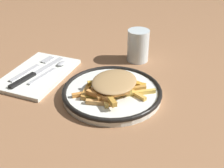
{
  "coord_description": "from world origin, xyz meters",
  "views": [
    {
      "loc": [
        0.26,
        -0.58,
        0.43
      ],
      "look_at": [
        0.0,
        0.0,
        0.04
      ],
      "focal_mm": 47.03,
      "sensor_mm": 36.0,
      "label": 1
    }
  ],
  "objects_px": {
    "knife": "(33,74)",
    "fries_heap": "(114,85)",
    "water_glass": "(138,46)",
    "plate": "(112,92)",
    "fork": "(33,68)",
    "spoon": "(54,68)",
    "napkin": "(38,74)"
  },
  "relations": [
    {
      "from": "fries_heap",
      "to": "water_glass",
      "type": "bearing_deg",
      "value": 94.34
    },
    {
      "from": "knife",
      "to": "water_glass",
      "type": "bearing_deg",
      "value": 45.34
    },
    {
      "from": "plate",
      "to": "spoon",
      "type": "relative_size",
      "value": 1.69
    },
    {
      "from": "fries_heap",
      "to": "spoon",
      "type": "bearing_deg",
      "value": 167.65
    },
    {
      "from": "fries_heap",
      "to": "water_glass",
      "type": "distance_m",
      "value": 0.23
    },
    {
      "from": "napkin",
      "to": "fork",
      "type": "relative_size",
      "value": 1.33
    },
    {
      "from": "knife",
      "to": "water_glass",
      "type": "height_order",
      "value": "water_glass"
    },
    {
      "from": "fries_heap",
      "to": "knife",
      "type": "height_order",
      "value": "fries_heap"
    },
    {
      "from": "fries_heap",
      "to": "knife",
      "type": "relative_size",
      "value": 0.89
    },
    {
      "from": "napkin",
      "to": "spoon",
      "type": "distance_m",
      "value": 0.05
    },
    {
      "from": "fork",
      "to": "knife",
      "type": "height_order",
      "value": "knife"
    },
    {
      "from": "fries_heap",
      "to": "spoon",
      "type": "height_order",
      "value": "fries_heap"
    },
    {
      "from": "fries_heap",
      "to": "water_glass",
      "type": "xyz_separation_m",
      "value": [
        -0.02,
        0.23,
        0.01
      ]
    },
    {
      "from": "knife",
      "to": "spoon",
      "type": "distance_m",
      "value": 0.06
    },
    {
      "from": "napkin",
      "to": "fork",
      "type": "height_order",
      "value": "fork"
    },
    {
      "from": "knife",
      "to": "fries_heap",
      "type": "bearing_deg",
      "value": 1.57
    },
    {
      "from": "plate",
      "to": "knife",
      "type": "height_order",
      "value": "plate"
    },
    {
      "from": "napkin",
      "to": "plate",
      "type": "bearing_deg",
      "value": -2.3
    },
    {
      "from": "plate",
      "to": "fries_heap",
      "type": "xyz_separation_m",
      "value": [
        0.01,
        -0.0,
        0.02
      ]
    },
    {
      "from": "fries_heap",
      "to": "spoon",
      "type": "xyz_separation_m",
      "value": [
        -0.21,
        0.05,
        -0.02
      ]
    },
    {
      "from": "fork",
      "to": "knife",
      "type": "xyz_separation_m",
      "value": [
        0.02,
        -0.03,
        0.0
      ]
    },
    {
      "from": "napkin",
      "to": "knife",
      "type": "bearing_deg",
      "value": -97.49
    },
    {
      "from": "plate",
      "to": "fries_heap",
      "type": "height_order",
      "value": "fries_heap"
    },
    {
      "from": "fries_heap",
      "to": "napkin",
      "type": "relative_size",
      "value": 0.79
    },
    {
      "from": "fries_heap",
      "to": "water_glass",
      "type": "relative_size",
      "value": 1.86
    },
    {
      "from": "knife",
      "to": "water_glass",
      "type": "distance_m",
      "value": 0.33
    },
    {
      "from": "plate",
      "to": "water_glass",
      "type": "distance_m",
      "value": 0.23
    },
    {
      "from": "plate",
      "to": "water_glass",
      "type": "bearing_deg",
      "value": 92.97
    },
    {
      "from": "fork",
      "to": "spoon",
      "type": "height_order",
      "value": "spoon"
    },
    {
      "from": "fries_heap",
      "to": "fork",
      "type": "distance_m",
      "value": 0.27
    },
    {
      "from": "knife",
      "to": "water_glass",
      "type": "xyz_separation_m",
      "value": [
        0.23,
        0.23,
        0.04
      ]
    },
    {
      "from": "fork",
      "to": "spoon",
      "type": "relative_size",
      "value": 1.16
    }
  ]
}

